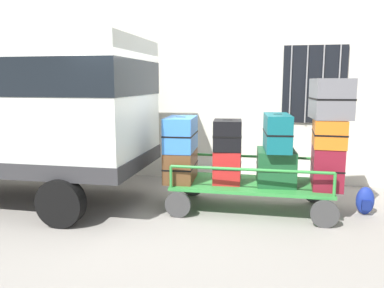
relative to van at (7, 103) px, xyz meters
name	(u,v)px	position (x,y,z in m)	size (l,w,h in m)	color
ground_plane	(179,213)	(3.04, -0.13, -1.69)	(40.00, 40.00, 0.00)	gray
building_wall	(205,60)	(3.04, 2.25, 0.81)	(12.00, 0.38, 5.00)	silver
van	(7,103)	(0.00, 0.00, 0.00)	(4.81, 2.20, 2.74)	silver
luggage_cart	(251,187)	(4.14, 0.24, -1.31)	(2.54, 1.21, 0.45)	#2D8438
cart_railing	(251,165)	(4.14, 0.24, -0.94)	(2.42, 1.08, 0.35)	#2D8438
suitcase_left_bottom	(181,165)	(2.99, 0.22, -1.00)	(0.51, 0.88, 0.49)	brown
suitcase_left_middle	(181,134)	(2.99, 0.23, -0.47)	(0.50, 0.86, 0.56)	#3372C6
suitcase_midleft_bottom	(227,165)	(3.76, 0.26, -0.97)	(0.47, 0.66, 0.53)	#B21E1E
suitcase_midleft_middle	(227,135)	(3.76, 0.20, -0.47)	(0.49, 0.59, 0.48)	black
suitcase_center_bottom	(276,167)	(4.52, 0.27, -0.96)	(0.63, 0.74, 0.55)	#194C28
suitcase_center_middle	(277,132)	(4.52, 0.23, -0.41)	(0.45, 0.92, 0.56)	#0F5960
suitcase_midright_bottom	(327,166)	(5.29, 0.28, -0.92)	(0.48, 0.88, 0.64)	maroon
suitcase_midright_middle	(329,133)	(5.29, 0.23, -0.40)	(0.50, 0.81, 0.42)	orange
suitcase_midright_top	(331,99)	(5.29, 0.24, 0.12)	(0.59, 0.78, 0.60)	slate
backpack	(365,201)	(5.90, 0.37, -1.47)	(0.27, 0.22, 0.44)	navy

